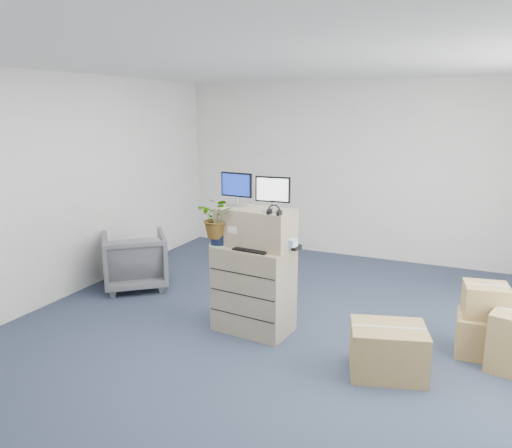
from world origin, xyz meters
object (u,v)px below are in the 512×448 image
(monitor_right, at_px, (273,192))
(office_chair, at_px, (135,258))
(monitor_left, at_px, (236,187))
(keyboard, at_px, (252,250))
(filing_cabinet_lower, at_px, (254,289))
(potted_plant, at_px, (218,223))
(water_bottle, at_px, (263,236))

(monitor_right, height_order, office_chair, monitor_right)
(monitor_left, relative_size, keyboard, 0.95)
(filing_cabinet_lower, height_order, keyboard, keyboard)
(monitor_left, xyz_separation_m, office_chair, (-1.77, 0.46, -1.13))
(potted_plant, relative_size, office_chair, 0.53)
(filing_cabinet_lower, distance_m, monitor_left, 1.11)
(monitor_right, relative_size, water_bottle, 1.51)
(water_bottle, distance_m, office_chair, 2.27)
(filing_cabinet_lower, xyz_separation_m, monitor_right, (0.22, -0.02, 1.07))
(potted_plant, bearing_deg, monitor_left, 60.12)
(filing_cabinet_lower, bearing_deg, keyboard, -66.65)
(filing_cabinet_lower, height_order, monitor_left, monitor_left)
(monitor_left, bearing_deg, office_chair, 169.01)
(monitor_left, height_order, office_chair, monitor_left)
(filing_cabinet_lower, distance_m, potted_plant, 0.81)
(monitor_right, height_order, potted_plant, monitor_right)
(keyboard, xyz_separation_m, water_bottle, (0.05, 0.17, 0.11))
(water_bottle, xyz_separation_m, potted_plant, (-0.46, -0.13, 0.12))
(monitor_left, distance_m, water_bottle, 0.60)
(potted_plant, distance_m, office_chair, 1.94)
(keyboard, relative_size, potted_plant, 0.87)
(monitor_left, distance_m, office_chair, 2.15)
(potted_plant, bearing_deg, monitor_right, 8.00)
(filing_cabinet_lower, xyz_separation_m, keyboard, (0.04, -0.14, 0.48))
(filing_cabinet_lower, bearing_deg, office_chair, 170.08)
(monitor_right, bearing_deg, water_bottle, 153.17)
(keyboard, xyz_separation_m, office_chair, (-2.06, 0.71, -0.54))
(monitor_right, relative_size, potted_plant, 0.83)
(monitor_right, bearing_deg, monitor_left, 160.05)
(monitor_left, xyz_separation_m, keyboard, (0.29, -0.25, -0.59))
(monitor_right, xyz_separation_m, potted_plant, (-0.59, -0.08, -0.36))
(filing_cabinet_lower, distance_m, keyboard, 0.50)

